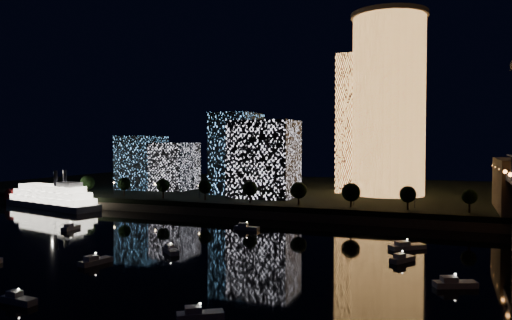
# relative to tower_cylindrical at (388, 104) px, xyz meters

# --- Properties ---
(ground) EXTENTS (520.00, 520.00, 0.00)m
(ground) POSITION_rel_tower_cylindrical_xyz_m (-17.31, -137.31, -45.94)
(ground) COLOR black
(ground) RESTS_ON ground
(far_bank) EXTENTS (420.00, 160.00, 5.00)m
(far_bank) POSITION_rel_tower_cylindrical_xyz_m (-17.31, 22.69, -43.44)
(far_bank) COLOR black
(far_bank) RESTS_ON ground
(seawall) EXTENTS (420.00, 6.00, 3.00)m
(seawall) POSITION_rel_tower_cylindrical_xyz_m (-17.31, -55.31, -44.44)
(seawall) COLOR #6B5E4C
(seawall) RESTS_ON ground
(tower_cylindrical) EXTENTS (34.00, 34.00, 81.62)m
(tower_cylindrical) POSITION_rel_tower_cylindrical_xyz_m (0.00, 0.00, 0.00)
(tower_cylindrical) COLOR #FFA751
(tower_cylindrical) RESTS_ON far_bank
(tower_rectangular) EXTENTS (20.49, 20.49, 65.20)m
(tower_rectangular) POSITION_rel_tower_cylindrical_xyz_m (-13.82, 8.74, -8.34)
(tower_rectangular) COLOR #FFA751
(tower_rectangular) RESTS_ON far_bank
(midrise_blocks) EXTENTS (95.85, 37.47, 37.63)m
(midrise_blocks) POSITION_rel_tower_cylindrical_xyz_m (-78.93, -19.42, -25.19)
(midrise_blocks) COLOR silver
(midrise_blocks) RESTS_ON far_bank
(riverboat) EXTENTS (58.42, 24.77, 17.28)m
(riverboat) POSITION_rel_tower_cylindrical_xyz_m (-139.00, -61.02, -41.50)
(riverboat) COLOR silver
(riverboat) RESTS_ON ground
(motorboats) EXTENTS (123.47, 86.98, 2.78)m
(motorboats) POSITION_rel_tower_cylindrical_xyz_m (-24.93, -121.01, -45.12)
(motorboats) COLOR silver
(motorboats) RESTS_ON ground
(esplanade_trees) EXTENTS (165.82, 6.88, 8.94)m
(esplanade_trees) POSITION_rel_tower_cylindrical_xyz_m (-48.86, -49.31, -35.47)
(esplanade_trees) COLOR black
(esplanade_trees) RESTS_ON far_bank
(street_lamps) EXTENTS (132.70, 0.70, 5.65)m
(street_lamps) POSITION_rel_tower_cylindrical_xyz_m (-51.31, -43.31, -36.91)
(street_lamps) COLOR black
(street_lamps) RESTS_ON far_bank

